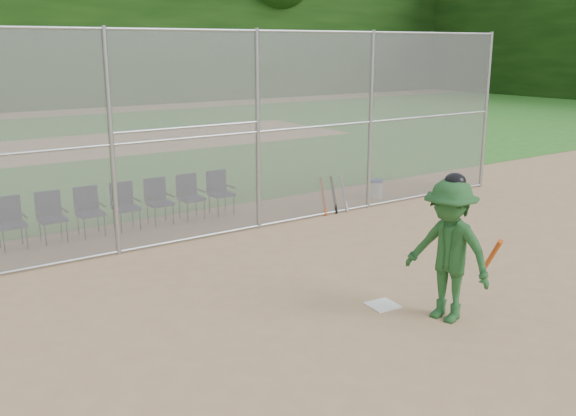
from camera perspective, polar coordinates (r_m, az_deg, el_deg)
ground at (r=9.01m, az=9.25°, el=-10.07°), size 100.00×100.00×0.00m
grass_strip at (r=24.80m, az=-20.95°, el=4.86°), size 100.00×100.00×0.00m
dirt_patch_far at (r=24.80m, az=-20.95°, el=4.86°), size 24.00×24.00×0.00m
backstop_fence at (r=12.39m, az=-6.65°, el=6.71°), size 16.09×0.09×4.00m
home_plate at (r=9.54m, az=8.41°, el=-8.54°), size 0.45×0.45×0.02m
batter_at_plate at (r=8.94m, az=14.09°, el=-3.66°), size 1.08×1.38×2.06m
water_cooler at (r=16.00m, az=7.77°, el=1.72°), size 0.36×0.36×0.46m
spare_bats at (r=14.42m, az=4.08°, el=1.17°), size 0.66×0.32×0.84m
chair_1 at (r=12.90m, az=-23.37°, el=-1.29°), size 0.54×0.52×0.96m
chair_2 at (r=13.05m, az=-20.22°, el=-0.82°), size 0.54×0.52×0.96m
chair_3 at (r=13.24m, az=-17.16°, el=-0.36°), size 0.54×0.52×0.96m
chair_4 at (r=13.46m, az=-14.19°, el=0.09°), size 0.54×0.52×0.96m
chair_5 at (r=13.73m, az=-11.32°, el=0.52°), size 0.54×0.52×0.96m
chair_6 at (r=14.03m, az=-8.58°, el=0.94°), size 0.54×0.52×0.96m
chair_7 at (r=14.35m, az=-5.95°, el=1.33°), size 0.54×0.52×0.96m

